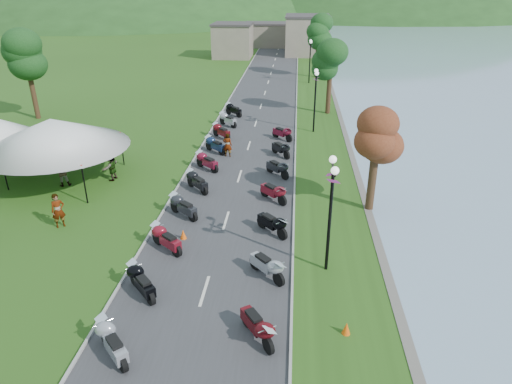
{
  "coord_description": "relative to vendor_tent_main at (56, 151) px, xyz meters",
  "views": [
    {
      "loc": [
        3.39,
        1.15,
        11.47
      ],
      "look_at": [
        1.5,
        22.93,
        1.3
      ],
      "focal_mm": 32.0,
      "sensor_mm": 36.0,
      "label": 1
    }
  ],
  "objects": [
    {
      "name": "road",
      "position": [
        11.1,
        13.62,
        -1.99
      ],
      "size": [
        7.0,
        120.0,
        0.02
      ],
      "primitive_type": "cube",
      "color": "#3B3B3E",
      "rests_on": "ground"
    },
    {
      "name": "hills_backdrop",
      "position": [
        11.1,
        173.62,
        -2.0
      ],
      "size": [
        360.0,
        120.0,
        76.0
      ],
      "primitive_type": null,
      "color": "#285621",
      "rests_on": "ground"
    },
    {
      "name": "far_building",
      "position": [
        9.1,
        58.62,
        0.5
      ],
      "size": [
        18.0,
        16.0,
        5.0
      ],
      "primitive_type": "cube",
      "color": "gray",
      "rests_on": "ground"
    },
    {
      "name": "moto_row_left",
      "position": [
        8.77,
        -5.8,
        -1.45
      ],
      "size": [
        2.6,
        45.8,
        1.1
      ],
      "primitive_type": null,
      "color": "#331411",
      "rests_on": "ground"
    },
    {
      "name": "moto_row_right",
      "position": [
        13.51,
        -7.33,
        -1.45
      ],
      "size": [
        2.6,
        35.7,
        1.1
      ],
      "primitive_type": null,
      "color": "#331411",
      "rests_on": "ground"
    },
    {
      "name": "vendor_tent_main",
      "position": [
        0.0,
        0.0,
        0.0
      ],
      "size": [
        5.95,
        5.95,
        4.0
      ],
      "primitive_type": null,
      "color": "silver",
      "rests_on": "ground"
    },
    {
      "name": "tree_lakeside",
      "position": [
        18.77,
        -2.34,
        1.23
      ],
      "size": [
        2.32,
        2.32,
        6.45
      ],
      "primitive_type": null,
      "color": "#1E501C",
      "rests_on": "ground"
    },
    {
      "name": "pedestrian_a",
      "position": [
        2.76,
        -5.71,
        -2.0
      ],
      "size": [
        0.82,
        0.79,
        1.82
      ],
      "primitive_type": "imported",
      "rotation": [
        0.0,
        0.0,
        0.65
      ],
      "color": "slate",
      "rests_on": "ground"
    },
    {
      "name": "pedestrian_b",
      "position": [
        0.51,
        -0.75,
        -2.0
      ],
      "size": [
        1.01,
        0.81,
        1.83
      ],
      "primitive_type": "imported",
      "rotation": [
        0.0,
        0.0,
        3.57
      ],
      "color": "slate",
      "rests_on": "ground"
    }
  ]
}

